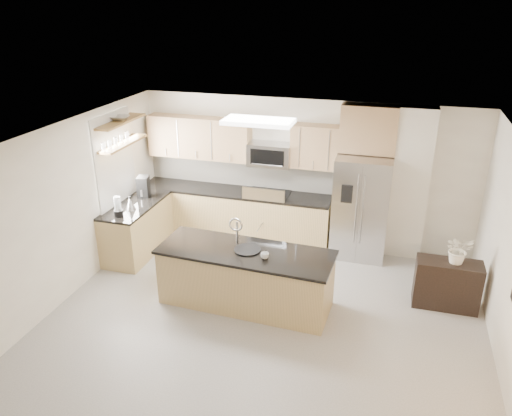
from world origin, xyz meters
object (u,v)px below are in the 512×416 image
(cup, at_px, (265,256))
(flower_vase, at_px, (460,243))
(credenza, at_px, (447,284))
(platter, at_px, (247,250))
(microwave, at_px, (270,155))
(refrigerator, at_px, (361,207))
(range, at_px, (267,217))
(island, at_px, (246,277))
(blender, at_px, (118,208))
(bowl, at_px, (120,117))
(coffee_maker, at_px, (143,187))
(kettle, at_px, (130,204))

(cup, relative_size, flower_vase, 0.18)
(credenza, bearing_deg, platter, -166.07)
(cup, bearing_deg, microwave, 103.26)
(refrigerator, height_order, flower_vase, refrigerator)
(microwave, xyz_separation_m, platter, (0.25, -2.18, -0.75))
(credenza, xyz_separation_m, platter, (-2.80, -0.72, 0.52))
(range, bearing_deg, island, -83.72)
(blender, height_order, flower_vase, flower_vase)
(range, height_order, bowl, bowl)
(credenza, height_order, blender, blender)
(island, relative_size, bowl, 6.64)
(range, bearing_deg, credenza, -23.68)
(microwave, distance_m, cup, 2.51)
(blender, height_order, bowl, bowl)
(credenza, relative_size, cup, 8.07)
(bowl, bearing_deg, platter, -23.68)
(refrigerator, height_order, cup, refrigerator)
(bowl, bearing_deg, credenza, -4.06)
(refrigerator, xyz_separation_m, platter, (-1.41, -2.01, -0.01))
(refrigerator, height_order, coffee_maker, refrigerator)
(flower_vase, bearing_deg, kettle, 179.75)
(blender, relative_size, kettle, 1.46)
(platter, relative_size, blender, 1.15)
(range, distance_m, flower_vase, 3.44)
(credenza, relative_size, kettle, 3.96)
(platter, xyz_separation_m, kettle, (-2.27, 0.76, 0.14))
(coffee_maker, distance_m, bowl, 1.33)
(range, xyz_separation_m, island, (0.23, -2.08, -0.03))
(flower_vase, bearing_deg, credenza, -168.68)
(cup, bearing_deg, refrigerator, 63.00)
(platter, height_order, coffee_maker, coffee_maker)
(credenza, relative_size, platter, 2.36)
(blender, relative_size, flower_vase, 0.54)
(microwave, xyz_separation_m, credenza, (3.05, -1.46, -1.27))
(credenza, distance_m, coffee_maker, 5.23)
(flower_vase, bearing_deg, coffee_maker, 173.15)
(blender, height_order, kettle, blender)
(kettle, bearing_deg, coffee_maker, 96.61)
(refrigerator, height_order, credenza, refrigerator)
(microwave, bearing_deg, coffee_maker, -158.66)
(microwave, relative_size, platter, 1.97)
(island, bearing_deg, microwave, 98.64)
(microwave, distance_m, credenza, 3.61)
(kettle, bearing_deg, blender, -99.77)
(blender, bearing_deg, flower_vase, 2.95)
(microwave, xyz_separation_m, kettle, (-2.02, -1.42, -0.61))
(blender, bearing_deg, cup, -13.50)
(refrigerator, distance_m, blender, 4.04)
(credenza, height_order, cup, cup)
(platter, bearing_deg, credenza, 14.44)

